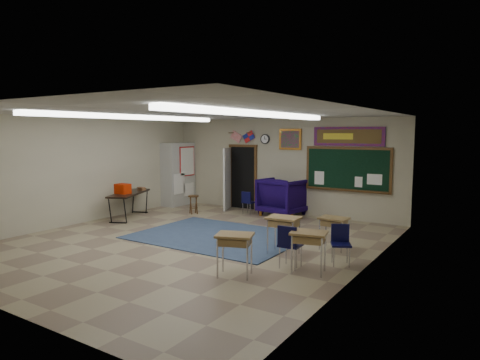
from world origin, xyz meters
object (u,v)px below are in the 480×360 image
Objects in this scene: student_desk_front_left at (284,233)px; student_desk_front_right at (334,232)px; wooden_stool at (194,204)px; folding_table at (129,204)px; wingback_armchair at (283,196)px.

student_desk_front_right is at bearing 45.51° from student_desk_front_left.
student_desk_front_left is 5.11m from wooden_stool.
folding_table is 1.98m from wooden_stool.
wingback_armchair is 1.78× the size of student_desk_front_right.
wooden_stool is (1.23, 1.54, -0.12)m from folding_table.
folding_table is at bearing -179.38° from student_desk_front_right.
wingback_armchair is 1.59× the size of student_desk_front_left.
student_desk_front_right is 5.45m from wooden_stool.
student_desk_front_left is at bearing 125.90° from wingback_armchair.
wooden_stool is at bearing 37.78° from wingback_armchair.
student_desk_front_left is 5.77m from folding_table.
folding_table is (-5.68, 0.97, -0.03)m from student_desk_front_left.
wooden_stool is (-4.45, 2.52, -0.15)m from student_desk_front_left.
student_desk_front_left is 1.19m from student_desk_front_right.
student_desk_front_left is 0.41× the size of folding_table.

